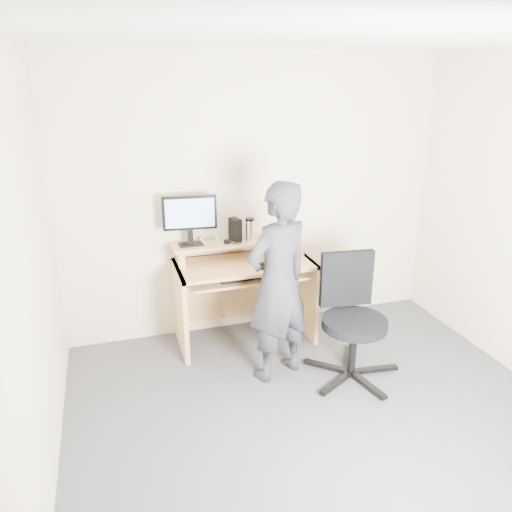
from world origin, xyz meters
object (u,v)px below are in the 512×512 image
office_chair (351,313)px  person (278,283)px  monitor (190,216)px  desk (242,281)px

office_chair → person: 0.64m
monitor → person: size_ratio=0.29×
desk → office_chair: bearing=-52.4°
monitor → office_chair: bearing=-34.0°
person → office_chair: bearing=143.2°
desk → monitor: bearing=172.9°
desk → monitor: 0.76m
desk → monitor: monitor is taller
desk → office_chair: office_chair is taller
desk → monitor: (-0.44, 0.05, 0.62)m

